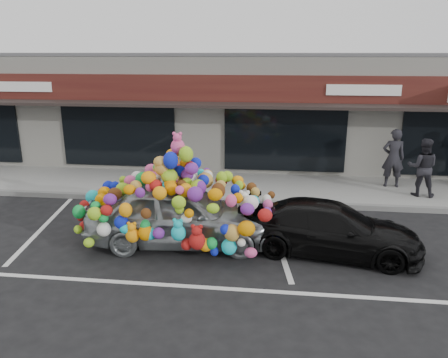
# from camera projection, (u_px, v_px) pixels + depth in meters

# --- Properties ---
(ground) EXTENTS (90.00, 90.00, 0.00)m
(ground) POSITION_uv_depth(u_px,v_px,m) (162.00, 236.00, 10.75)
(ground) COLOR black
(ground) RESTS_ON ground
(shop_building) EXTENTS (24.00, 7.20, 4.31)m
(shop_building) POSITION_uv_depth(u_px,v_px,m) (212.00, 106.00, 18.18)
(shop_building) COLOR white
(shop_building) RESTS_ON ground
(sidewalk) EXTENTS (26.00, 3.00, 0.15)m
(sidewalk) POSITION_uv_depth(u_px,v_px,m) (193.00, 185.00, 14.54)
(sidewalk) COLOR gray
(sidewalk) RESTS_ON ground
(kerb) EXTENTS (26.00, 0.18, 0.16)m
(kerb) POSITION_uv_depth(u_px,v_px,m) (183.00, 200.00, 13.11)
(kerb) COLOR slate
(kerb) RESTS_ON ground
(parking_stripe_left) EXTENTS (0.73, 4.37, 0.01)m
(parking_stripe_left) POSITION_uv_depth(u_px,v_px,m) (44.00, 226.00, 11.31)
(parking_stripe_left) COLOR silver
(parking_stripe_left) RESTS_ON ground
(parking_stripe_mid) EXTENTS (0.73, 4.37, 0.01)m
(parking_stripe_mid) POSITION_uv_depth(u_px,v_px,m) (277.00, 238.00, 10.62)
(parking_stripe_mid) COLOR silver
(parking_stripe_mid) RESTS_ON ground
(lane_line) EXTENTS (14.00, 0.12, 0.01)m
(lane_line) POSITION_uv_depth(u_px,v_px,m) (234.00, 289.00, 8.33)
(lane_line) COLOR silver
(lane_line) RESTS_ON ground
(toy_car) EXTENTS (3.12, 4.74, 2.68)m
(toy_car) POSITION_uv_depth(u_px,v_px,m) (180.00, 207.00, 10.10)
(toy_car) COLOR #B0B6BB
(toy_car) RESTS_ON ground
(black_sedan) EXTENTS (2.21, 4.16, 1.15)m
(black_sedan) POSITION_uv_depth(u_px,v_px,m) (330.00, 229.00, 9.71)
(black_sedan) COLOR black
(black_sedan) RESTS_ON ground
(pedestrian_a) EXTENTS (0.72, 0.51, 1.89)m
(pedestrian_a) POSITION_uv_depth(u_px,v_px,m) (393.00, 158.00, 13.93)
(pedestrian_a) COLOR #222228
(pedestrian_a) RESTS_ON sidewalk
(pedestrian_b) EXTENTS (0.98, 0.84, 1.76)m
(pedestrian_b) POSITION_uv_depth(u_px,v_px,m) (423.00, 167.00, 13.06)
(pedestrian_b) COLOR black
(pedestrian_b) RESTS_ON sidewalk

